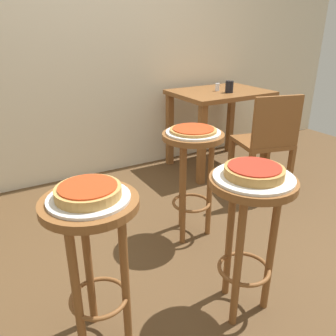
{
  "coord_description": "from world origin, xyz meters",
  "views": [
    {
      "loc": [
        -0.99,
        -1.38,
        1.33
      ],
      "look_at": [
        -0.17,
        0.02,
        0.65
      ],
      "focal_mm": 36.46,
      "sensor_mm": 36.0,
      "label": 1
    }
  ],
  "objects_px": {
    "dining_table": "(219,105)",
    "serving_plate_foreground": "(254,177)",
    "serving_plate_leftside": "(193,132)",
    "pizza_leftside": "(193,130)",
    "stool_foreground": "(250,216)",
    "condiment_shaker": "(217,87)",
    "pizza_middle": "(88,191)",
    "stool_leftside": "(192,162)",
    "stool_middle": "(93,241)",
    "serving_plate_middle": "(89,198)",
    "wooden_chair": "(266,141)",
    "cup_near_edge": "(229,87)",
    "pizza_foreground": "(255,171)"
  },
  "relations": [
    {
      "from": "wooden_chair",
      "to": "pizza_leftside",
      "type": "bearing_deg",
      "value": -165.74
    },
    {
      "from": "stool_foreground",
      "to": "stool_leftside",
      "type": "relative_size",
      "value": 1.0
    },
    {
      "from": "serving_plate_middle",
      "to": "stool_leftside",
      "type": "height_order",
      "value": "serving_plate_middle"
    },
    {
      "from": "serving_plate_foreground",
      "to": "stool_middle",
      "type": "height_order",
      "value": "serving_plate_foreground"
    },
    {
      "from": "pizza_foreground",
      "to": "serving_plate_leftside",
      "type": "bearing_deg",
      "value": 78.03
    },
    {
      "from": "stool_foreground",
      "to": "serving_plate_middle",
      "type": "relative_size",
      "value": 2.28
    },
    {
      "from": "dining_table",
      "to": "pizza_middle",
      "type": "bearing_deg",
      "value": -140.8
    },
    {
      "from": "condiment_shaker",
      "to": "stool_middle",
      "type": "bearing_deg",
      "value": -140.17
    },
    {
      "from": "stool_leftside",
      "to": "dining_table",
      "type": "xyz_separation_m",
      "value": [
        0.92,
        0.91,
        0.09
      ]
    },
    {
      "from": "dining_table",
      "to": "condiment_shaker",
      "type": "relative_size",
      "value": 12.45
    },
    {
      "from": "pizza_foreground",
      "to": "serving_plate_middle",
      "type": "distance_m",
      "value": 0.7
    },
    {
      "from": "pizza_leftside",
      "to": "dining_table",
      "type": "distance_m",
      "value": 1.3
    },
    {
      "from": "pizza_foreground",
      "to": "condiment_shaker",
      "type": "height_order",
      "value": "condiment_shaker"
    },
    {
      "from": "serving_plate_leftside",
      "to": "dining_table",
      "type": "xyz_separation_m",
      "value": [
        0.92,
        0.91,
        -0.11
      ]
    },
    {
      "from": "stool_middle",
      "to": "serving_plate_middle",
      "type": "relative_size",
      "value": 2.28
    },
    {
      "from": "pizza_foreground",
      "to": "stool_leftside",
      "type": "xyz_separation_m",
      "value": [
        0.14,
        0.68,
        -0.22
      ]
    },
    {
      "from": "condiment_shaker",
      "to": "cup_near_edge",
      "type": "bearing_deg",
      "value": -69.81
    },
    {
      "from": "serving_plate_foreground",
      "to": "dining_table",
      "type": "relative_size",
      "value": 0.4
    },
    {
      "from": "serving_plate_middle",
      "to": "wooden_chair",
      "type": "xyz_separation_m",
      "value": [
        1.7,
        0.73,
        -0.26
      ]
    },
    {
      "from": "serving_plate_middle",
      "to": "serving_plate_foreground",
      "type": "bearing_deg",
      "value": -14.09
    },
    {
      "from": "stool_leftside",
      "to": "pizza_leftside",
      "type": "relative_size",
      "value": 2.52
    },
    {
      "from": "stool_middle",
      "to": "stool_leftside",
      "type": "height_order",
      "value": "same"
    },
    {
      "from": "serving_plate_foreground",
      "to": "pizza_middle",
      "type": "distance_m",
      "value": 0.7
    },
    {
      "from": "stool_foreground",
      "to": "condiment_shaker",
      "type": "height_order",
      "value": "condiment_shaker"
    },
    {
      "from": "pizza_middle",
      "to": "stool_leftside",
      "type": "relative_size",
      "value": 0.35
    },
    {
      "from": "serving_plate_leftside",
      "to": "dining_table",
      "type": "height_order",
      "value": "dining_table"
    },
    {
      "from": "serving_plate_foreground",
      "to": "condiment_shaker",
      "type": "relative_size",
      "value": 4.98
    },
    {
      "from": "stool_middle",
      "to": "serving_plate_leftside",
      "type": "bearing_deg",
      "value": 31.87
    },
    {
      "from": "pizza_foreground",
      "to": "condiment_shaker",
      "type": "bearing_deg",
      "value": 57.1
    },
    {
      "from": "dining_table",
      "to": "cup_near_edge",
      "type": "bearing_deg",
      "value": -84.36
    },
    {
      "from": "serving_plate_foreground",
      "to": "condiment_shaker",
      "type": "distance_m",
      "value": 1.91
    },
    {
      "from": "pizza_middle",
      "to": "dining_table",
      "type": "relative_size",
      "value": 0.28
    },
    {
      "from": "stool_foreground",
      "to": "cup_near_edge",
      "type": "height_order",
      "value": "cup_near_edge"
    },
    {
      "from": "serving_plate_foreground",
      "to": "serving_plate_middle",
      "type": "height_order",
      "value": "same"
    },
    {
      "from": "serving_plate_foreground",
      "to": "pizza_leftside",
      "type": "bearing_deg",
      "value": 78.03
    },
    {
      "from": "stool_foreground",
      "to": "condiment_shaker",
      "type": "bearing_deg",
      "value": 57.1
    },
    {
      "from": "serving_plate_leftside",
      "to": "pizza_leftside",
      "type": "relative_size",
      "value": 1.17
    },
    {
      "from": "dining_table",
      "to": "serving_plate_foreground",
      "type": "bearing_deg",
      "value": -123.8
    },
    {
      "from": "stool_middle",
      "to": "pizza_middle",
      "type": "relative_size",
      "value": 2.88
    },
    {
      "from": "pizza_middle",
      "to": "pizza_leftside",
      "type": "height_order",
      "value": "pizza_middle"
    },
    {
      "from": "condiment_shaker",
      "to": "stool_leftside",
      "type": "bearing_deg",
      "value": -134.14
    },
    {
      "from": "cup_near_edge",
      "to": "serving_plate_leftside",
      "type": "bearing_deg",
      "value": -139.54
    },
    {
      "from": "serving_plate_foreground",
      "to": "stool_leftside",
      "type": "xyz_separation_m",
      "value": [
        0.14,
        0.68,
        -0.2
      ]
    },
    {
      "from": "serving_plate_foreground",
      "to": "serving_plate_leftside",
      "type": "relative_size",
      "value": 1.05
    },
    {
      "from": "condiment_shaker",
      "to": "serving_plate_foreground",
      "type": "bearing_deg",
      "value": -122.9
    },
    {
      "from": "cup_near_edge",
      "to": "pizza_leftside",
      "type": "bearing_deg",
      "value": -139.54
    },
    {
      "from": "pizza_middle",
      "to": "serving_plate_leftside",
      "type": "xyz_separation_m",
      "value": [
        0.82,
        0.51,
        -0.03
      ]
    },
    {
      "from": "stool_foreground",
      "to": "pizza_leftside",
      "type": "height_order",
      "value": "pizza_leftside"
    },
    {
      "from": "pizza_middle",
      "to": "condiment_shaker",
      "type": "xyz_separation_m",
      "value": [
        1.71,
        1.43,
        0.04
      ]
    },
    {
      "from": "serving_plate_middle",
      "to": "serving_plate_leftside",
      "type": "height_order",
      "value": "same"
    }
  ]
}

